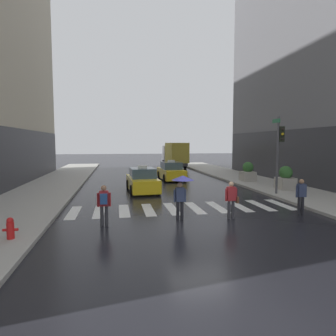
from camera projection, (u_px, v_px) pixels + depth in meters
The scene contains 13 objects.
ground_plane at pixel (200, 224), 11.97m from camera, with size 160.00×160.00×0.00m, color black.
crosswalk_markings at pixel (184, 208), 14.92m from camera, with size 11.30×2.80×0.01m.
traffic_light_pole at pixel (279, 144), 18.19m from camera, with size 0.44×0.84×4.80m.
taxi_lead at pixel (142, 181), 20.07m from camera, with size 2.10×4.62×1.80m.
taxi_second at pixel (171, 172), 26.50m from camera, with size 2.06×4.60×1.80m.
box_truck at pixel (175, 154), 38.88m from camera, with size 2.34×7.56×3.35m.
pedestrian_with_umbrella at pixel (182, 185), 12.52m from camera, with size 0.96×0.96×1.94m.
pedestrian_with_backpack at pixel (104, 202), 11.62m from camera, with size 0.55×0.43×1.65m.
pedestrian_with_handbag at pixel (231, 198), 12.76m from camera, with size 0.60×0.24×1.65m.
pedestrian_plain_coat at pixel (301, 194), 13.66m from camera, with size 0.55×0.24×1.65m.
fire_hydrant at pixel (10, 228), 9.68m from camera, with size 0.48×0.24×0.72m.
planter_near_corner at pixel (286, 179), 20.12m from camera, with size 1.10×1.10×1.60m.
planter_mid_block at pixel (248, 172), 24.48m from camera, with size 1.10×1.10×1.60m.
Camera 1 is at (-3.32, -11.33, 3.32)m, focal length 31.29 mm.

